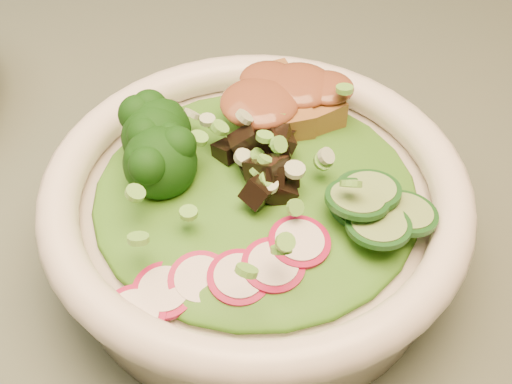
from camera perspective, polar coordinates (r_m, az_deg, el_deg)
name	(u,v)px	position (r m, az deg, el deg)	size (l,w,h in m)	color
dining_table	(251,349)	(0.57, -0.38, -12.45)	(1.20, 0.80, 0.75)	black
salad_bowl	(256,213)	(0.45, 0.00, -1.72)	(0.27, 0.27, 0.07)	white
lettuce_bed	(256,191)	(0.44, 0.00, 0.09)	(0.20, 0.20, 0.02)	#2E6515
broccoli_florets	(156,160)	(0.44, -7.97, 2.53)	(0.08, 0.07, 0.04)	black
radish_slices	(236,271)	(0.39, -1.62, -6.35)	(0.11, 0.04, 0.02)	maroon
cucumber_slices	(362,195)	(0.42, 8.49, -0.26)	(0.07, 0.07, 0.04)	#82A65C
mushroom_heap	(260,162)	(0.44, 0.33, 2.45)	(0.07, 0.07, 0.04)	black
tofu_cubes	(278,113)	(0.47, 1.80, 6.37)	(0.09, 0.06, 0.04)	olive
peanut_sauce	(279,97)	(0.47, 1.83, 7.58)	(0.07, 0.06, 0.02)	brown
scallion_garnish	(256,163)	(0.42, 0.00, 2.31)	(0.19, 0.19, 0.02)	#69B941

